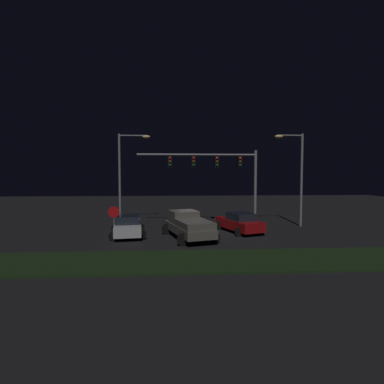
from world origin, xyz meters
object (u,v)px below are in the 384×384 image
at_px(pickup_truck, 188,224).
at_px(stop_sign, 114,216).
at_px(car_sedan, 128,226).
at_px(street_lamp_left, 126,167).
at_px(car_sedan_far, 240,222).
at_px(street_lamp_right, 296,168).
at_px(traffic_signal_gantry, 217,167).

height_order(pickup_truck, stop_sign, stop_sign).
bearing_deg(car_sedan, street_lamp_left, 1.45).
bearing_deg(stop_sign, street_lamp_left, 91.26).
xyz_separation_m(car_sedan_far, street_lamp_left, (-9.26, 4.64, 4.34)).
bearing_deg(car_sedan_far, pickup_truck, 96.47).
bearing_deg(street_lamp_right, stop_sign, -163.34).
distance_m(car_sedan_far, traffic_signal_gantry, 5.48).
xyz_separation_m(traffic_signal_gantry, stop_sign, (-7.81, -5.13, -3.47)).
height_order(car_sedan, stop_sign, stop_sign).
bearing_deg(traffic_signal_gantry, car_sedan, -149.44).
bearing_deg(pickup_truck, traffic_signal_gantry, -44.30).
xyz_separation_m(car_sedan_far, stop_sign, (-9.12, -1.97, 0.82)).
distance_m(pickup_truck, car_sedan, 4.40).
distance_m(street_lamp_left, stop_sign, 7.49).
distance_m(car_sedan_far, stop_sign, 9.36).
distance_m(car_sedan_far, street_lamp_right, 7.17).
distance_m(car_sedan, car_sedan_far, 8.40).
distance_m(traffic_signal_gantry, street_lamp_right, 6.66).
bearing_deg(car_sedan, pickup_truck, -110.66).
relative_size(street_lamp_left, street_lamp_right, 1.02).
xyz_separation_m(pickup_truck, stop_sign, (-5.06, -0.00, 0.56)).
bearing_deg(pickup_truck, car_sedan, 61.11).
distance_m(traffic_signal_gantry, stop_sign, 9.97).
bearing_deg(traffic_signal_gantry, car_sedan_far, -67.53).
bearing_deg(pickup_truck, stop_sign, 73.93).
xyz_separation_m(car_sedan_far, traffic_signal_gantry, (-1.31, 3.16, 4.29)).
relative_size(car_sedan, stop_sign, 2.06).
relative_size(pickup_truck, traffic_signal_gantry, 0.56).
distance_m(pickup_truck, car_sedan_far, 4.52).
bearing_deg(pickup_truck, street_lamp_right, -81.33).
height_order(street_lamp_left, stop_sign, street_lamp_left).
distance_m(pickup_truck, stop_sign, 5.09).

